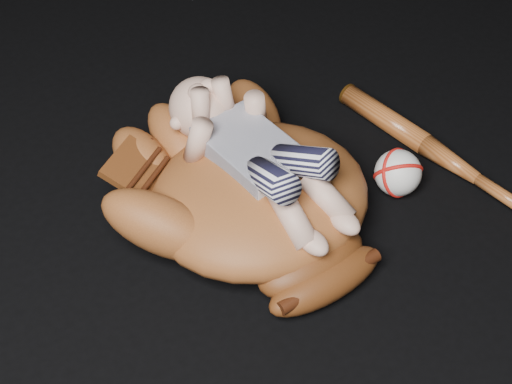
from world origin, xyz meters
The scene contains 4 objects.
baseball_glove centered at (-0.03, 0.14, 0.08)m, with size 0.44×0.50×0.16m, color brown, non-canonical shape.
newborn_baby centered at (-0.01, 0.15, 0.14)m, with size 0.18×0.38×0.16m, color #D5A289, non-canonical shape.
baseball_bat centered at (0.31, 0.08, 0.02)m, with size 0.04×0.43×0.04m, color #92461C, non-canonical shape.
baseball centered at (0.20, 0.07, 0.04)m, with size 0.08×0.08×0.08m, color silver.
Camera 1 is at (-0.53, -0.55, 0.94)m, focal length 55.00 mm.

